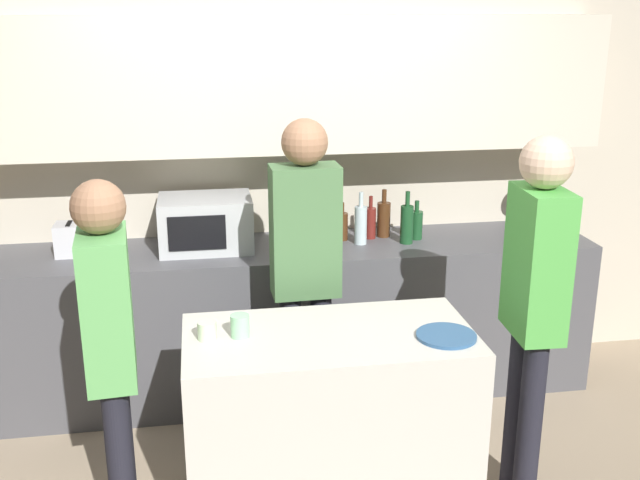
# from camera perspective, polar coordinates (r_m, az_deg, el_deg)

# --- Properties ---
(back_wall) EXTENTS (6.40, 0.40, 2.70)m
(back_wall) POSITION_cam_1_polar(r_m,az_deg,el_deg) (4.44, -3.12, 8.19)
(back_wall) COLOR beige
(back_wall) RESTS_ON ground_plane
(back_counter) EXTENTS (3.60, 0.62, 0.92)m
(back_counter) POSITION_cam_1_polar(r_m,az_deg,el_deg) (4.48, -2.51, -6.09)
(back_counter) COLOR #4C4C51
(back_counter) RESTS_ON ground_plane
(kitchen_island) EXTENTS (1.27, 0.65, 0.88)m
(kitchen_island) POSITION_cam_1_polar(r_m,az_deg,el_deg) (3.49, 0.69, -13.74)
(kitchen_island) COLOR beige
(kitchen_island) RESTS_ON ground_plane
(microwave) EXTENTS (0.52, 0.39, 0.30)m
(microwave) POSITION_cam_1_polar(r_m,az_deg,el_deg) (4.30, -8.71, 1.28)
(microwave) COLOR #B7BABC
(microwave) RESTS_ON back_counter
(toaster) EXTENTS (0.26, 0.16, 0.18)m
(toaster) POSITION_cam_1_polar(r_m,az_deg,el_deg) (4.37, -17.83, 0.08)
(toaster) COLOR silver
(toaster) RESTS_ON back_counter
(potted_plant) EXTENTS (0.14, 0.14, 0.39)m
(potted_plant) POSITION_cam_1_polar(r_m,az_deg,el_deg) (4.75, 16.49, 2.90)
(potted_plant) COLOR brown
(potted_plant) RESTS_ON back_counter
(bottle_0) EXTENTS (0.08, 0.08, 0.25)m
(bottle_0) POSITION_cam_1_polar(r_m,az_deg,el_deg) (4.38, 0.63, 1.06)
(bottle_0) COLOR #194723
(bottle_0) RESTS_ON back_counter
(bottle_1) EXTENTS (0.07, 0.07, 0.23)m
(bottle_1) POSITION_cam_1_polar(r_m,az_deg,el_deg) (4.42, 1.69, 1.10)
(bottle_1) COLOR #472814
(bottle_1) RESTS_ON back_counter
(bottle_2) EXTENTS (0.07, 0.07, 0.31)m
(bottle_2) POSITION_cam_1_polar(r_m,az_deg,el_deg) (4.35, 3.12, 1.22)
(bottle_2) COLOR silver
(bottle_2) RESTS_ON back_counter
(bottle_3) EXTENTS (0.07, 0.07, 0.26)m
(bottle_3) POSITION_cam_1_polar(r_m,az_deg,el_deg) (4.46, 3.86, 1.36)
(bottle_3) COLOR maroon
(bottle_3) RESTS_ON back_counter
(bottle_4) EXTENTS (0.08, 0.08, 0.29)m
(bottle_4) POSITION_cam_1_polar(r_m,az_deg,el_deg) (4.50, 4.87, 1.64)
(bottle_4) COLOR #472814
(bottle_4) RESTS_ON back_counter
(bottle_5) EXTENTS (0.08, 0.08, 0.31)m
(bottle_5) POSITION_cam_1_polar(r_m,az_deg,el_deg) (4.38, 6.63, 1.26)
(bottle_5) COLOR #194723
(bottle_5) RESTS_ON back_counter
(bottle_6) EXTENTS (0.08, 0.08, 0.23)m
(bottle_6) POSITION_cam_1_polar(r_m,az_deg,el_deg) (4.48, 7.34, 1.19)
(bottle_6) COLOR #194723
(bottle_6) RESTS_ON back_counter
(plate_on_island) EXTENTS (0.26, 0.26, 0.01)m
(plate_on_island) POSITION_cam_1_polar(r_m,az_deg,el_deg) (3.29, 9.60, -7.20)
(plate_on_island) COLOR #2D5684
(plate_on_island) RESTS_ON kitchen_island
(cup_0) EXTENTS (0.08, 0.08, 0.08)m
(cup_0) POSITION_cam_1_polar(r_m,az_deg,el_deg) (3.25, -8.60, -6.84)
(cup_0) COLOR beige
(cup_0) RESTS_ON kitchen_island
(cup_1) EXTENTS (0.08, 0.08, 0.10)m
(cup_1) POSITION_cam_1_polar(r_m,az_deg,el_deg) (3.25, -6.12, -6.52)
(cup_1) COLOR #97D7A6
(cup_1) RESTS_ON kitchen_island
(person_left) EXTENTS (0.22, 0.35, 1.62)m
(person_left) POSITION_cam_1_polar(r_m,az_deg,el_deg) (3.16, -15.70, -7.28)
(person_left) COLOR black
(person_left) RESTS_ON ground_plane
(person_center) EXTENTS (0.35, 0.23, 1.73)m
(person_center) POSITION_cam_1_polar(r_m,az_deg,el_deg) (3.76, -1.13, -1.28)
(person_center) COLOR black
(person_center) RESTS_ON ground_plane
(person_right) EXTENTS (0.23, 0.35, 1.73)m
(person_right) POSITION_cam_1_polar(r_m,az_deg,el_deg) (3.45, 16.04, -3.79)
(person_right) COLOR black
(person_right) RESTS_ON ground_plane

